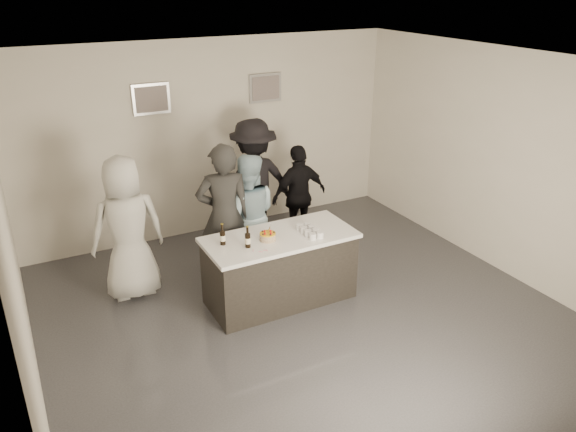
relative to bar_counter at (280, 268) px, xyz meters
The scene contains 19 objects.
floor 0.69m from the bar_counter, 78.55° to the right, with size 6.00×6.00×0.00m, color #3D3D42.
ceiling 2.60m from the bar_counter, 78.55° to the right, with size 6.00×6.00×0.00m, color white.
wall_back 2.70m from the bar_counter, 87.58° to the left, with size 6.00×0.04×3.00m, color silver.
wall_front 3.67m from the bar_counter, 88.29° to the right, with size 6.00×0.04×3.00m, color silver.
wall_left 3.12m from the bar_counter, 169.86° to the right, with size 0.04×6.00×3.00m, color silver.
wall_right 3.32m from the bar_counter, ahead, with size 0.04×6.00×3.00m, color silver.
picture_left 3.12m from the bar_counter, 107.97° to the left, with size 0.54×0.04×0.44m, color #B2B2B7.
picture_right 3.18m from the bar_counter, 67.71° to the left, with size 0.54×0.04×0.44m, color #B2B2B7.
bar_counter is the anchor object (origin of this frame).
cake 0.52m from the bar_counter, 167.88° to the right, with size 0.20×0.20×0.08m, color yellow.
beer_bottle_a 0.91m from the bar_counter, behind, with size 0.07×0.07×0.26m, color black.
beer_bottle_b 0.75m from the bar_counter, 168.11° to the right, with size 0.07×0.07×0.26m, color black.
tumbler_cluster 0.62m from the bar_counter, 18.24° to the right, with size 0.19×0.40×0.08m, color #C26E12.
candles 0.61m from the bar_counter, 143.35° to the right, with size 0.24×0.08×0.01m, color pink.
person_main_black 0.99m from the bar_counter, 121.27° to the left, with size 0.71×0.47×1.94m, color black.
person_main_blue 0.94m from the bar_counter, 93.10° to the left, with size 0.83×0.65×1.71m, color #A0C1D1.
person_guest_left 1.96m from the bar_counter, 147.80° to the left, with size 0.91×0.59×1.86m, color beige.
person_guest_right 1.72m from the bar_counter, 53.11° to the left, with size 0.91×0.38×1.55m, color black.
person_guest_back 1.84m from the bar_counter, 75.67° to the left, with size 1.25×0.72×1.93m, color black.
Camera 1 is at (-2.89, -4.99, 3.84)m, focal length 35.00 mm.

